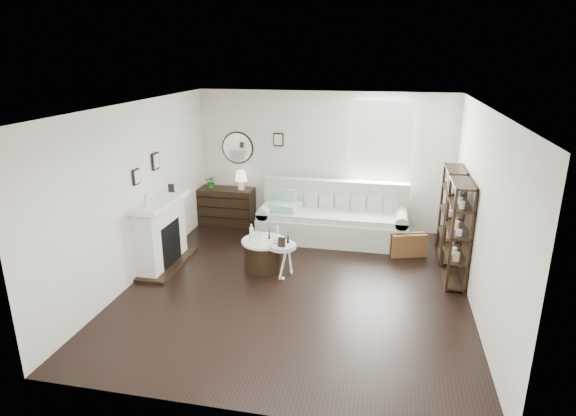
% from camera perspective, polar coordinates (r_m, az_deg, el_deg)
% --- Properties ---
extents(room, '(5.50, 5.50, 5.50)m').
position_cam_1_polar(room, '(9.37, 8.68, 6.73)').
color(room, black).
rests_on(room, ground).
extents(fireplace, '(0.50, 1.40, 1.84)m').
position_cam_1_polar(fireplace, '(8.16, -14.73, -3.09)').
color(fireplace, white).
rests_on(fireplace, ground).
extents(shelf_unit_far, '(0.30, 0.80, 1.60)m').
position_cam_1_polar(shelf_unit_far, '(8.51, 18.74, -0.71)').
color(shelf_unit_far, black).
rests_on(shelf_unit_far, ground).
extents(shelf_unit_near, '(0.30, 0.80, 1.60)m').
position_cam_1_polar(shelf_unit_near, '(7.67, 19.45, -2.83)').
color(shelf_unit_near, black).
rests_on(shelf_unit_near, ground).
extents(sofa, '(2.76, 0.95, 1.07)m').
position_cam_1_polar(sofa, '(9.13, 5.35, -1.52)').
color(sofa, beige).
rests_on(sofa, ground).
extents(quilt, '(0.64, 0.57, 0.14)m').
position_cam_1_polar(quilt, '(9.05, -0.38, 0.17)').
color(quilt, '#289374').
rests_on(quilt, sofa).
extents(suitcase, '(0.64, 0.37, 0.41)m').
position_cam_1_polar(suitcase, '(8.64, 14.07, -4.25)').
color(suitcase, brown).
rests_on(suitcase, ground).
extents(dresser, '(1.13, 0.49, 0.75)m').
position_cam_1_polar(dresser, '(9.96, -7.30, 0.22)').
color(dresser, black).
rests_on(dresser, ground).
extents(table_lamp, '(0.29, 0.29, 0.39)m').
position_cam_1_polar(table_lamp, '(9.70, -5.59, 3.31)').
color(table_lamp, beige).
rests_on(table_lamp, dresser).
extents(potted_plant, '(0.27, 0.25, 0.27)m').
position_cam_1_polar(potted_plant, '(9.87, -9.07, 3.08)').
color(potted_plant, '#205719').
rests_on(potted_plant, dresser).
extents(drum_table, '(0.72, 0.72, 0.50)m').
position_cam_1_polar(drum_table, '(7.88, -2.86, -5.50)').
color(drum_table, black).
rests_on(drum_table, ground).
extents(pedestal_table, '(0.45, 0.45, 0.54)m').
position_cam_1_polar(pedestal_table, '(7.55, -0.70, -4.61)').
color(pedestal_table, silver).
rests_on(pedestal_table, ground).
extents(eiffel_drum, '(0.12, 0.12, 0.18)m').
position_cam_1_polar(eiffel_drum, '(7.78, -2.24, -3.13)').
color(eiffel_drum, black).
rests_on(eiffel_drum, drum_table).
extents(bottle_drum, '(0.07, 0.07, 0.29)m').
position_cam_1_polar(bottle_drum, '(7.71, -4.35, -2.94)').
color(bottle_drum, silver).
rests_on(bottle_drum, drum_table).
extents(card_frame_drum, '(0.16, 0.09, 0.20)m').
position_cam_1_polar(card_frame_drum, '(7.60, -3.61, -3.58)').
color(card_frame_drum, white).
rests_on(card_frame_drum, drum_table).
extents(eiffel_ped, '(0.13, 0.13, 0.19)m').
position_cam_1_polar(eiffel_ped, '(7.50, -0.01, -3.60)').
color(eiffel_ped, black).
rests_on(eiffel_ped, pedestal_table).
extents(flask_ped, '(0.15, 0.15, 0.29)m').
position_cam_1_polar(flask_ped, '(7.51, -1.25, -3.17)').
color(flask_ped, silver).
rests_on(flask_ped, pedestal_table).
extents(card_frame_ped, '(0.12, 0.06, 0.15)m').
position_cam_1_polar(card_frame_ped, '(7.39, -0.75, -4.08)').
color(card_frame_ped, black).
rests_on(card_frame_ped, pedestal_table).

